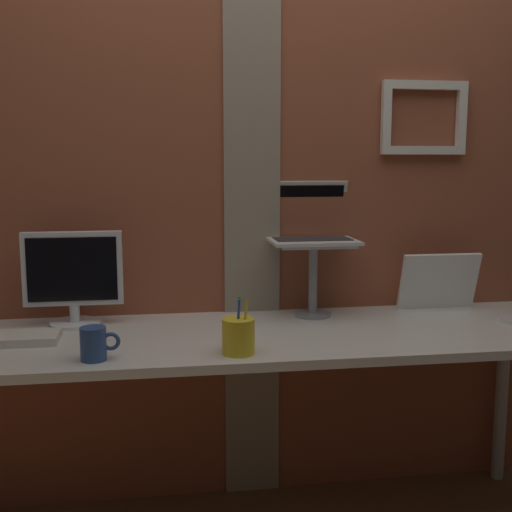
% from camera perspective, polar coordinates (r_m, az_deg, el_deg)
% --- Properties ---
extents(brick_wall_back, '(3.52, 0.16, 2.48)m').
position_cam_1_polar(brick_wall_back, '(2.50, 0.47, 6.53)').
color(brick_wall_back, brown).
rests_on(brick_wall_back, ground_plane).
extents(desk, '(2.24, 0.65, 0.75)m').
position_cam_1_polar(desk, '(2.20, 0.40, -8.58)').
color(desk, silver).
rests_on(desk, ground_plane).
extents(monitor, '(0.34, 0.18, 0.34)m').
position_cam_1_polar(monitor, '(2.34, -16.08, -1.63)').
color(monitor, white).
rests_on(monitor, desk).
extents(laptop_stand, '(0.28, 0.22, 0.28)m').
position_cam_1_polar(laptop_stand, '(2.39, 5.15, -1.04)').
color(laptop_stand, gray).
rests_on(laptop_stand, desk).
extents(laptop, '(0.32, 0.28, 0.23)m').
position_cam_1_polar(laptop, '(2.43, 4.81, 2.82)').
color(laptop, silver).
rests_on(laptop, laptop_stand).
extents(whiteboard_panel, '(0.31, 0.08, 0.23)m').
position_cam_1_polar(whiteboard_panel, '(2.60, 16.07, -2.21)').
color(whiteboard_panel, white).
rests_on(whiteboard_panel, desk).
extents(pen_cup, '(0.10, 0.10, 0.18)m').
position_cam_1_polar(pen_cup, '(1.94, -1.59, -7.16)').
color(pen_cup, yellow).
rests_on(pen_cup, desk).
extents(coffee_mug, '(0.12, 0.08, 0.10)m').
position_cam_1_polar(coffee_mug, '(1.94, -14.29, -7.62)').
color(coffee_mug, '#2D4C8C').
rests_on(coffee_mug, desk).
extents(paper_clutter_stack, '(0.20, 0.14, 0.03)m').
position_cam_1_polar(paper_clutter_stack, '(2.20, -19.81, -6.93)').
color(paper_clutter_stack, silver).
rests_on(paper_clutter_stack, desk).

